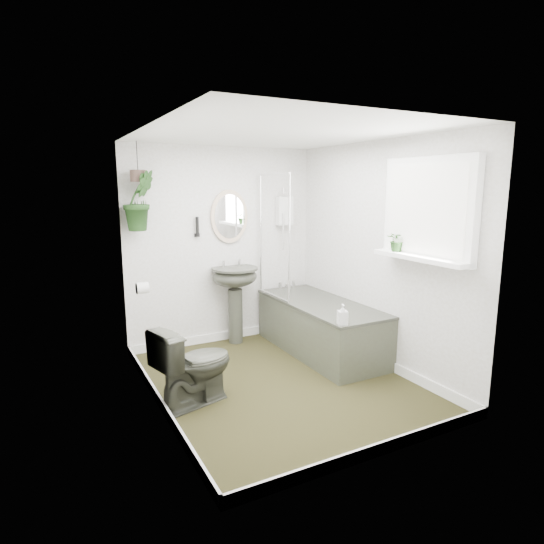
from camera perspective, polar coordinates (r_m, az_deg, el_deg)
name	(u,v)px	position (r m, az deg, el deg)	size (l,w,h in m)	color
floor	(279,383)	(4.49, 0.92, -13.73)	(2.30, 2.80, 0.02)	black
ceiling	(280,132)	(4.11, 1.02, 17.15)	(2.30, 2.80, 0.02)	white
wall_back	(223,246)	(5.41, -6.23, 3.24)	(2.30, 0.02, 2.30)	white
wall_front	(385,297)	(3.01, 13.97, -3.02)	(2.30, 0.02, 2.30)	white
wall_left	(152,275)	(3.74, -14.82, -0.41)	(0.02, 2.80, 2.30)	white
wall_right	(378,255)	(4.81, 13.20, 2.08)	(0.02, 2.80, 2.30)	white
skirting	(279,377)	(4.47, 0.92, -13.03)	(2.30, 2.80, 0.10)	white
bathtub	(320,327)	(5.17, 6.09, -6.88)	(0.72, 1.72, 0.58)	#35372E
bath_screen	(274,237)	(5.21, 0.28, 4.46)	(0.04, 0.72, 1.40)	silver
shower_box	(284,211)	(5.66, 1.58, 7.69)	(0.20, 0.10, 0.35)	white
oval_mirror	(230,216)	(5.37, -5.34, 6.95)	(0.46, 0.03, 0.62)	beige
wall_sconce	(197,226)	(5.23, -9.35, 5.66)	(0.04, 0.04, 0.22)	black
toilet_roll_holder	(142,288)	(4.47, -15.96, -1.95)	(0.11, 0.11, 0.11)	white
window_recess	(428,209)	(4.21, 19.04, 7.43)	(0.08, 1.00, 0.90)	white
window_sill	(420,258)	(4.20, 18.03, 1.71)	(0.18, 1.00, 0.04)	white
window_blinds	(425,210)	(4.17, 18.61, 7.43)	(0.01, 0.86, 0.76)	white
toilet	(194,364)	(4.01, -9.75, -11.37)	(0.39, 0.69, 0.70)	#35372E
pedestal_sink	(235,305)	(5.42, -4.62, -4.15)	(0.54, 0.46, 0.92)	#35372E
sill_plant	(397,240)	(4.40, 15.41, 3.92)	(0.19, 0.17, 0.22)	black
hanging_plant	(139,201)	(4.94, -16.30, 8.60)	(0.34, 0.27, 0.62)	black
soap_bottle	(343,314)	(4.28, 8.85, -5.28)	(0.09, 0.09, 0.19)	black
hanging_pot	(138,176)	(4.94, -16.46, 11.49)	(0.16, 0.16, 0.12)	#513B32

